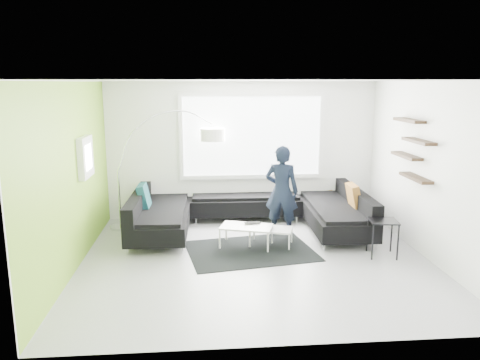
# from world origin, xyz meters

# --- Properties ---
(ground) EXTENTS (5.50, 5.50, 0.00)m
(ground) POSITION_xyz_m (0.00, 0.00, 0.00)
(ground) COLOR #929298
(ground) RESTS_ON ground
(room_shell) EXTENTS (5.54, 5.04, 2.82)m
(room_shell) POSITION_xyz_m (0.04, 0.21, 1.81)
(room_shell) COLOR white
(room_shell) RESTS_ON ground
(sectional_sofa) EXTENTS (4.35, 2.76, 0.92)m
(sectional_sofa) POSITION_xyz_m (0.04, 1.55, 0.41)
(sectional_sofa) COLOR black
(sectional_sofa) RESTS_ON ground
(rug) EXTENTS (2.28, 1.82, 0.01)m
(rug) POSITION_xyz_m (-0.04, 0.40, 0.01)
(rug) COLOR black
(rug) RESTS_ON ground
(coffee_table) EXTENTS (1.26, 0.95, 0.37)m
(coffee_table) POSITION_xyz_m (0.13, 0.65, 0.18)
(coffee_table) COLOR white
(coffee_table) RESTS_ON ground
(arc_lamp) EXTENTS (2.18, 0.95, 2.26)m
(arc_lamp) POSITION_xyz_m (-2.42, 1.86, 1.13)
(arc_lamp) COLOR white
(arc_lamp) RESTS_ON ground
(side_table) EXTENTS (0.49, 0.49, 0.60)m
(side_table) POSITION_xyz_m (2.07, 0.01, 0.30)
(side_table) COLOR black
(side_table) RESTS_ON ground
(person) EXTENTS (0.87, 0.79, 1.67)m
(person) POSITION_xyz_m (0.61, 1.20, 0.84)
(person) COLOR black
(person) RESTS_ON ground
(laptop) EXTENTS (0.35, 0.28, 0.02)m
(laptop) POSITION_xyz_m (0.03, 0.72, 0.38)
(laptop) COLOR black
(laptop) RESTS_ON coffee_table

